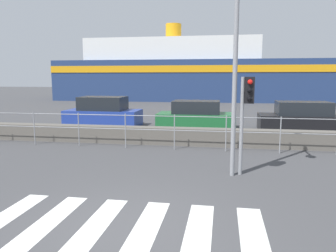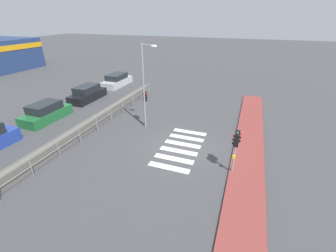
{
  "view_description": "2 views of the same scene",
  "coord_description": "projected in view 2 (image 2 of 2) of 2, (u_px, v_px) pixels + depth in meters",
  "views": [
    {
      "loc": [
        1.68,
        -5.16,
        2.58
      ],
      "look_at": [
        0.49,
        2.0,
        1.5
      ],
      "focal_mm": 35.0,
      "sensor_mm": 36.0,
      "label": 1
    },
    {
      "loc": [
        -11.85,
        -3.46,
        7.6
      ],
      "look_at": [
        0.35,
        1.0,
        1.2
      ],
      "focal_mm": 24.0,
      "sensor_mm": 36.0,
      "label": 2
    }
  ],
  "objects": [
    {
      "name": "parked_car_green",
      "position": [
        46.0,
        113.0,
        17.98
      ],
      "size": [
        3.92,
        1.8,
        1.42
      ],
      "color": "#1E6633",
      "rests_on": "ground_plane"
    },
    {
      "name": "parked_car_silver",
      "position": [
        117.0,
        81.0,
        26.96
      ],
      "size": [
        4.39,
        1.81,
        1.39
      ],
      "color": "#BCBCC1",
      "rests_on": "ground_plane"
    },
    {
      "name": "sidewalk_brick",
      "position": [
        248.0,
        159.0,
        13.12
      ],
      "size": [
        24.0,
        1.8,
        0.12
      ],
      "color": "brown",
      "rests_on": "ground_plane"
    },
    {
      "name": "ground_plane",
      "position": [
        181.0,
        147.0,
        14.41
      ],
      "size": [
        160.0,
        160.0,
        0.0
      ],
      "primitive_type": "plane",
      "color": "#424244"
    },
    {
      "name": "traffic_light_near",
      "position": [
        236.0,
        142.0,
        11.29
      ],
      "size": [
        0.58,
        0.41,
        2.43
      ],
      "color": "gray",
      "rests_on": "ground_plane"
    },
    {
      "name": "parked_car_black",
      "position": [
        87.0,
        94.0,
        22.32
      ],
      "size": [
        4.1,
        1.73,
        1.43
      ],
      "color": "black",
      "rests_on": "ground_plane"
    },
    {
      "name": "traffic_light_far",
      "position": [
        145.0,
        101.0,
        16.59
      ],
      "size": [
        0.34,
        0.32,
        2.6
      ],
      "color": "gray",
      "rests_on": "ground_plane"
    },
    {
      "name": "streetlamp",
      "position": [
        146.0,
        78.0,
        15.41
      ],
      "size": [
        0.32,
        1.14,
        6.05
      ],
      "color": "gray",
      "rests_on": "ground_plane"
    },
    {
      "name": "seawall",
      "position": [
        87.0,
        126.0,
        16.48
      ],
      "size": [
        20.31,
        0.55,
        0.66
      ],
      "color": "#605B54",
      "rests_on": "ground_plane"
    },
    {
      "name": "crosswalk",
      "position": [
        181.0,
        147.0,
        14.4
      ],
      "size": [
        4.95,
        2.4,
        0.01
      ],
      "color": "silver",
      "rests_on": "ground_plane"
    },
    {
      "name": "harbor_fence",
      "position": [
        96.0,
        121.0,
        15.99
      ],
      "size": [
        18.32,
        0.04,
        1.27
      ],
      "color": "gray",
      "rests_on": "ground_plane"
    }
  ]
}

